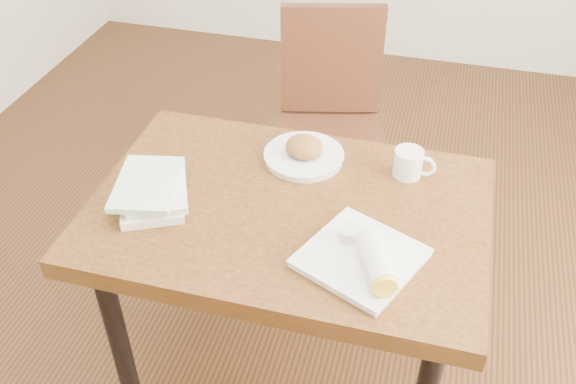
% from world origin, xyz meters
% --- Properties ---
extents(ground, '(4.00, 5.00, 0.01)m').
position_xyz_m(ground, '(0.00, 0.00, -0.01)').
color(ground, '#472814').
rests_on(ground, ground).
extents(table, '(1.11, 0.76, 0.75)m').
position_xyz_m(table, '(0.00, 0.00, 0.66)').
color(table, brown).
rests_on(table, ground).
extents(chair_far, '(0.51, 0.51, 0.95)m').
position_xyz_m(chair_far, '(-0.05, 0.83, 0.55)').
color(chair_far, '#482114').
rests_on(chair_far, ground).
extents(plate_scone, '(0.25, 0.25, 0.08)m').
position_xyz_m(plate_scone, '(-0.01, 0.23, 0.77)').
color(plate_scone, white).
rests_on(plate_scone, table).
extents(coffee_mug, '(0.13, 0.09, 0.09)m').
position_xyz_m(coffee_mug, '(0.31, 0.23, 0.79)').
color(coffee_mug, white).
rests_on(coffee_mug, table).
extents(plate_burrito, '(0.36, 0.36, 0.09)m').
position_xyz_m(plate_burrito, '(0.25, -0.18, 0.78)').
color(plate_burrito, white).
rests_on(plate_burrito, table).
extents(book_stack, '(0.27, 0.30, 0.07)m').
position_xyz_m(book_stack, '(-0.38, -0.07, 0.78)').
color(book_stack, white).
rests_on(book_stack, table).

